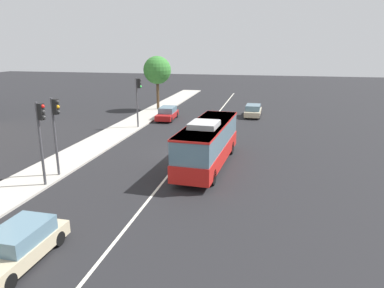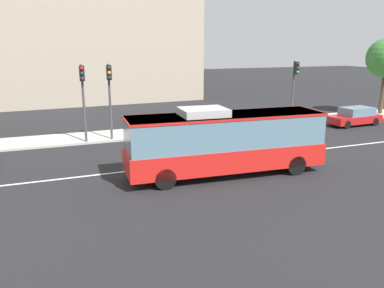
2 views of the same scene
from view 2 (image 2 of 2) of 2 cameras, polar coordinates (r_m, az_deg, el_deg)
name	(u,v)px [view 2 (image 2 of 2)]	position (r m, az deg, el deg)	size (l,w,h in m)	color
ground_plane	(249,157)	(22.74, 8.44, -1.99)	(160.00, 160.00, 0.00)	black
sidewalk_kerb	(197,129)	(29.90, 0.77, 2.29)	(80.00, 3.37, 0.14)	#B2ADA3
lane_centre_line	(249,157)	(22.74, 8.44, -1.98)	(76.00, 0.16, 0.01)	silver
transit_bus	(225,140)	(19.16, 4.98, 0.61)	(10.13, 3.09, 3.46)	red
sedan_red	(355,116)	(34.18, 23.03, 3.79)	(4.57, 1.99, 1.46)	#B21919
traffic_light_near_corner	(295,82)	(31.87, 15.00, 8.92)	(0.34, 0.62, 5.20)	#47474C
traffic_light_mid_block	(110,89)	(26.24, -12.14, 7.98)	(0.33, 0.62, 5.20)	#47474C
traffic_light_far_corner	(83,90)	(25.87, -15.90, 7.67)	(0.33, 0.62, 5.20)	#47474C
office_block_background	(83,12)	(49.56, -15.88, 18.38)	(25.58, 15.51, 20.40)	tan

